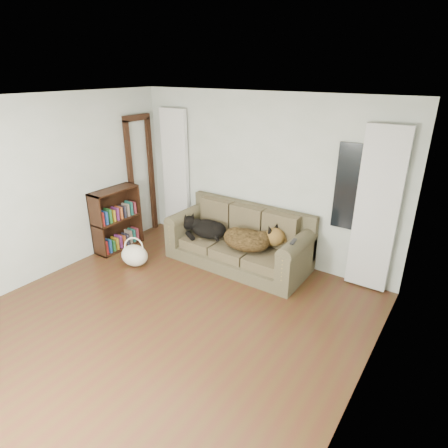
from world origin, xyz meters
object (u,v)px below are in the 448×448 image
Objects in this scene: bookshelf at (117,221)px; dog_black_lab at (206,229)px; dog_shepherd at (250,241)px; sofa at (238,238)px; tote_bag at (135,256)px.

dog_black_lab is at bearing 27.44° from bookshelf.
dog_shepherd reaches higher than dog_black_lab.
bookshelf is at bearing -161.65° from sofa.
dog_shepherd is at bearing -12.53° from sofa.
bookshelf is at bearing 157.34° from tote_bag.
tote_bag is at bearing 25.38° from dog_shepherd.
sofa is 3.45× the size of dog_black_lab.
dog_shepherd is at bearing 4.16° from dog_black_lab.
dog_black_lab is 0.83× the size of dog_shepherd.
bookshelf reaches higher than sofa.
sofa is at bearing 9.29° from dog_black_lab.
dog_black_lab is at bearing -5.65° from dog_shepherd.
sofa is at bearing -17.24° from dog_shepherd.
sofa is 2.13m from bookshelf.
dog_shepherd is at bearing 30.10° from tote_bag.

